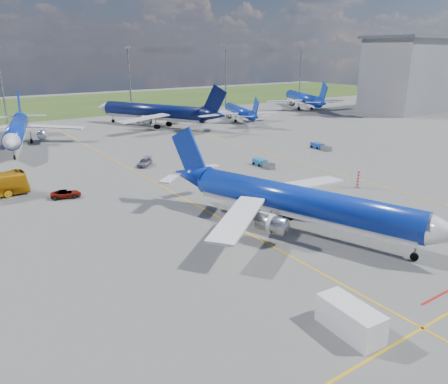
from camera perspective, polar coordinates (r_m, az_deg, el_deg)
ground at (r=51.28m, az=5.29°, el=-6.54°), size 400.00×400.00×0.00m
grass_strip at (r=189.35m, az=-25.30°, el=9.89°), size 400.00×80.00×0.01m
taxiway_lines at (r=73.40m, az=-8.43°, el=1.00°), size 60.25×160.00×0.02m
floodlight_masts at (r=151.39m, az=-19.44°, el=13.74°), size 202.20×0.50×22.70m
terminal_building at (r=178.15m, az=23.92°, el=13.91°), size 42.00×22.00×26.00m
warning_post at (r=73.76m, az=17.10°, el=1.68°), size 0.50×0.50×3.00m
bg_jet_nnw at (r=112.73m, az=-25.18°, el=5.44°), size 40.82×48.20×10.98m
bg_jet_n at (r=130.80m, az=-9.07°, el=8.45°), size 53.77×58.55×12.38m
bg_jet_ne at (r=139.88m, az=2.04°, el=9.27°), size 33.50×38.53×8.52m
bg_jet_ene at (r=172.45m, az=10.25°, el=10.66°), size 46.29×51.50×11.05m
main_airliner at (r=55.10m, az=9.64°, el=-4.93°), size 42.95×49.04×10.77m
service_van at (r=36.98m, az=16.16°, el=-15.61°), size 2.75×5.58×2.39m
service_car_b at (r=70.05m, az=-19.95°, el=-0.23°), size 4.79×3.09×1.23m
service_car_c at (r=85.67m, az=-10.32°, el=3.85°), size 4.73×4.97×1.42m
baggage_tug_w at (r=84.23m, az=5.09°, el=3.74°), size 1.64×5.48×1.22m
baggage_tug_c at (r=78.09m, az=-25.50°, el=0.85°), size 3.31×5.26×1.16m
baggage_tug_e at (r=101.31m, az=12.45°, el=5.82°), size 1.71×5.50×1.22m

